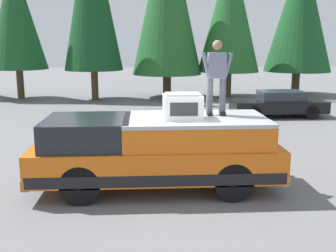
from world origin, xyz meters
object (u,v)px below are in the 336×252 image
at_px(pickup_truck, 156,151).
at_px(parked_car_black, 279,104).
at_px(person_on_truck_bed, 217,76).
at_px(compressor_unit, 183,106).

bearing_deg(pickup_truck, parked_car_black, -33.21).
relative_size(person_on_truck_bed, parked_car_black, 0.41).
bearing_deg(person_on_truck_bed, parked_car_black, -27.10).
bearing_deg(person_on_truck_bed, pickup_truck, 99.98).
bearing_deg(compressor_unit, person_on_truck_bed, -62.80).
height_order(person_on_truck_bed, parked_car_black, person_on_truck_bed).
relative_size(pickup_truck, person_on_truck_bed, 3.28).
bearing_deg(parked_car_black, compressor_unit, 149.97).
xyz_separation_m(pickup_truck, person_on_truck_bed, (0.24, -1.38, 1.68)).
height_order(pickup_truck, parked_car_black, pickup_truck).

